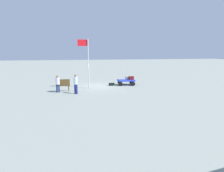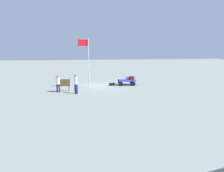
% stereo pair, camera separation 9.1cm
% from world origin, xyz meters
% --- Properties ---
extents(ground_plane, '(120.00, 120.00, 0.00)m').
position_xyz_m(ground_plane, '(0.00, 0.00, 0.00)').
color(ground_plane, gray).
extents(luggage_cart, '(2.09, 1.54, 0.57)m').
position_xyz_m(luggage_cart, '(-3.10, -0.19, 0.43)').
color(luggage_cart, '#2236C7').
rests_on(luggage_cart, ground).
extents(suitcase_navy, '(0.69, 0.47, 0.33)m').
position_xyz_m(suitcase_navy, '(-3.45, -0.70, 0.73)').
color(suitcase_navy, '#949699').
rests_on(suitcase_navy, luggage_cart).
extents(suitcase_tan, '(0.52, 0.37, 0.38)m').
position_xyz_m(suitcase_tan, '(-3.76, -0.39, 0.76)').
color(suitcase_tan, maroon).
rests_on(suitcase_tan, luggage_cart).
extents(suitcase_grey, '(0.62, 0.34, 0.29)m').
position_xyz_m(suitcase_grey, '(-1.46, -0.15, 0.14)').
color(suitcase_grey, black).
rests_on(suitcase_grey, ground).
extents(worker_lead, '(0.47, 0.47, 1.76)m').
position_xyz_m(worker_lead, '(2.46, 3.40, 1.03)').
color(worker_lead, navy).
rests_on(worker_lead, ground).
extents(worker_trailing, '(0.43, 0.43, 1.61)m').
position_xyz_m(worker_trailing, '(4.09, 2.46, 0.95)').
color(worker_trailing, navy).
rests_on(worker_trailing, ground).
extents(flagpole, '(1.07, 0.20, 4.99)m').
position_xyz_m(flagpole, '(1.28, 0.94, 3.05)').
color(flagpole, silver).
rests_on(flagpole, ground).
extents(signboard, '(1.29, 0.11, 1.16)m').
position_xyz_m(signboard, '(3.65, 2.14, 0.77)').
color(signboard, '#4C3319').
rests_on(signboard, ground).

